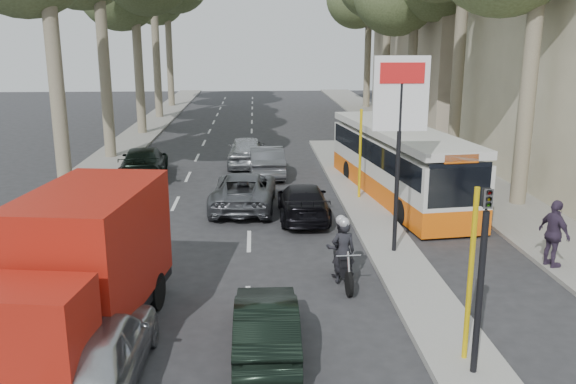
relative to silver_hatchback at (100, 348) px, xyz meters
name	(u,v)px	position (x,y,z in m)	size (l,w,h in m)	color
ground	(291,344)	(3.50, 1.21, -0.68)	(120.00, 120.00, 0.00)	#28282B
sidewalk_right	(408,139)	(12.10, 26.21, -0.62)	(3.20, 70.00, 0.12)	gray
median_left	(141,133)	(-4.50, 29.21, -0.62)	(2.40, 64.00, 0.12)	gray
traffic_island	(359,199)	(6.75, 12.21, -0.60)	(1.50, 26.00, 0.16)	gray
building_far	(476,9)	(19.00, 35.21, 7.32)	(11.00, 20.00, 16.00)	#B7A88E
billboard	(400,127)	(6.75, 6.21, 3.03)	(1.50, 12.10, 5.60)	yellow
traffic_light_island	(483,251)	(6.75, -0.29, 1.81)	(0.16, 0.41, 3.60)	black
silver_hatchback	(100,348)	(0.00, 0.00, 0.00)	(1.60, 3.97, 1.35)	#B0B4B9
dark_hatchback	(266,324)	(3.00, 0.95, -0.09)	(1.23, 3.54, 1.17)	black
queue_car_a	(244,190)	(2.40, 11.49, -0.02)	(2.19, 4.75, 1.32)	#53565B
queue_car_b	(303,201)	(4.44, 10.06, -0.08)	(1.67, 4.12, 1.20)	black
queue_car_c	(246,151)	(2.40, 18.93, 0.07)	(1.75, 4.36, 1.48)	#9B9EA2
queue_car_d	(266,161)	(3.31, 16.72, 0.01)	(1.45, 4.16, 1.37)	#55575D
queue_car_e	(144,163)	(-2.10, 16.63, 0.01)	(1.93, 4.75, 1.38)	black
red_truck	(82,266)	(-0.67, 1.65, 0.94)	(2.89, 5.96, 3.05)	black
city_bus	(398,161)	(8.30, 12.65, 0.78)	(3.61, 10.70, 2.77)	#E95E0C
motorcycle	(342,251)	(4.99, 4.43, 0.13)	(0.76, 2.08, 1.77)	black
pedestrian_near	(554,234)	(10.70, 4.87, 0.35)	(1.07, 0.52, 1.82)	#3C2D44
pedestrian_far	(468,177)	(10.70, 11.54, 0.36)	(1.18, 0.52, 1.83)	#6D6152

